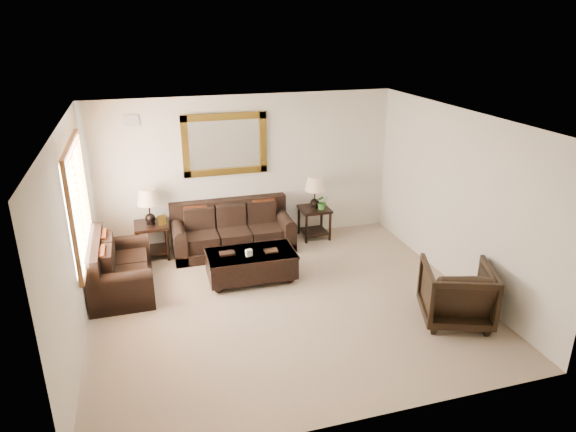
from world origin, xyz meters
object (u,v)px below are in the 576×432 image
object	(u,v)px
sofa	(232,233)
armchair	(457,290)
loveseat	(117,272)
coffee_table	(251,263)
end_table_right	(315,198)
end_table_left	(150,213)

from	to	relation	value
sofa	armchair	bearing A→B (deg)	-51.83
loveseat	coffee_table	size ratio (longest dim) A/B	1.09
end_table_right	armchair	distance (m)	3.43
sofa	end_table_right	bearing A→B (deg)	3.81
armchair	coffee_table	bearing A→B (deg)	-18.10
sofa	loveseat	size ratio (longest dim) A/B	1.38
sofa	coffee_table	size ratio (longest dim) A/B	1.51
loveseat	armchair	distance (m)	4.97
sofa	armchair	size ratio (longest dim) A/B	2.30
coffee_table	armchair	distance (m)	3.12
sofa	coffee_table	bearing A→B (deg)	-86.93
sofa	armchair	xyz separation A→B (m)	(2.50, -3.18, 0.15)
loveseat	end_table_left	distance (m)	1.33
armchair	loveseat	bearing A→B (deg)	-5.57
coffee_table	armchair	xyz separation A→B (m)	(2.43, -1.95, 0.16)
loveseat	end_table_left	bearing A→B (deg)	-27.61
end_table_right	armchair	world-z (taller)	end_table_right
end_table_left	armchair	bearing A→B (deg)	-40.09
sofa	end_table_left	bearing A→B (deg)	176.08
end_table_right	armchair	xyz separation A→B (m)	(0.91, -3.29, -0.32)
end_table_left	armchair	size ratio (longest dim) A/B	1.35
end_table_left	coffee_table	size ratio (longest dim) A/B	0.89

